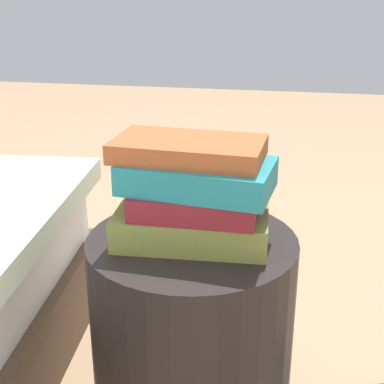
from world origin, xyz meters
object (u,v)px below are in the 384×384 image
at_px(book_maroon, 198,198).
at_px(book_teal, 197,176).
at_px(book_rust, 189,149).
at_px(side_table, 192,340).
at_px(book_olive, 193,224).

xyz_separation_m(book_maroon, book_teal, (-0.00, 0.02, 0.05)).
xyz_separation_m(book_maroon, book_rust, (0.02, 0.00, 0.10)).
height_order(side_table, book_olive, book_olive).
distance_m(book_teal, book_rust, 0.05).
relative_size(book_maroon, book_teal, 0.84).
bearing_deg(book_maroon, book_teal, 96.01).
height_order(book_maroon, book_teal, book_teal).
height_order(book_olive, book_teal, book_teal).
relative_size(book_olive, book_teal, 1.05).
xyz_separation_m(book_olive, book_teal, (-0.01, 0.01, 0.11)).
bearing_deg(book_maroon, book_olive, 39.50).
distance_m(book_maroon, book_teal, 0.05).
height_order(book_olive, book_rust, book_rust).
height_order(side_table, book_teal, book_teal).
bearing_deg(book_maroon, book_rust, 3.78).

